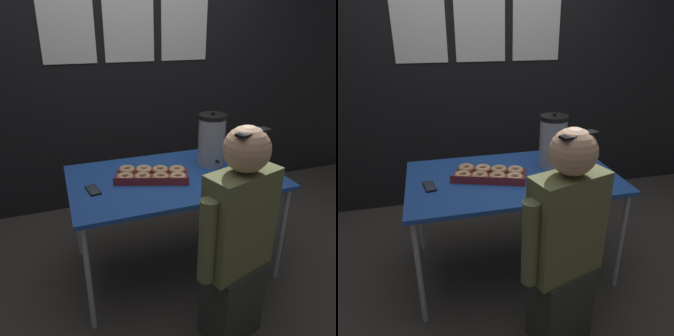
% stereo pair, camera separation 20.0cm
% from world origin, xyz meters
% --- Properties ---
extents(ground_plane, '(12.00, 12.00, 0.00)m').
position_xyz_m(ground_plane, '(0.00, 0.00, 0.00)').
color(ground_plane, '#3D3833').
extents(back_wall, '(6.00, 0.11, 2.52)m').
position_xyz_m(back_wall, '(0.00, 1.19, 1.26)').
color(back_wall, black).
rests_on(back_wall, ground).
extents(folding_table, '(1.39, 0.82, 0.75)m').
position_xyz_m(folding_table, '(0.00, 0.00, 0.71)').
color(folding_table, '#1E479E').
rests_on(folding_table, ground).
extents(donut_box, '(0.53, 0.39, 0.05)m').
position_xyz_m(donut_box, '(-0.15, 0.02, 0.77)').
color(donut_box, maroon).
rests_on(donut_box, folding_table).
extents(coffee_urn, '(0.19, 0.22, 0.39)m').
position_xyz_m(coffee_urn, '(0.32, 0.10, 0.94)').
color(coffee_urn, '#939399').
rests_on(coffee_urn, folding_table).
extents(cell_phone, '(0.09, 0.15, 0.01)m').
position_xyz_m(cell_phone, '(-0.55, -0.05, 0.76)').
color(cell_phone, black).
rests_on(cell_phone, folding_table).
extents(person_seated, '(0.50, 0.29, 1.26)m').
position_xyz_m(person_seated, '(0.11, -0.66, 0.62)').
color(person_seated, '#33332D').
rests_on(person_seated, ground).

